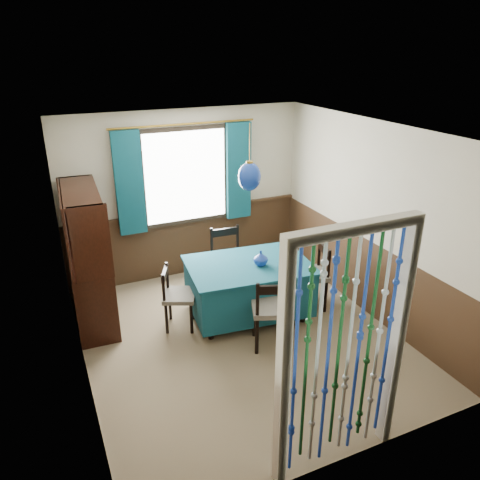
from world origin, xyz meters
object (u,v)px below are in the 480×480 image
chair_left (177,296)px  chair_far (229,260)px  bowl_shelf (92,238)px  sideboard (90,277)px  dining_table (249,286)px  vase_sideboard (89,243)px  pendant_lamp (249,176)px  vase_table (261,259)px  chair_near (272,310)px  chair_right (312,274)px

chair_left → chair_far: bearing=145.3°
bowl_shelf → sideboard: bearing=103.5°
dining_table → vase_sideboard: vase_sideboard is taller
dining_table → pendant_lamp: pendant_lamp is taller
chair_left → vase_table: vase_table is taller
pendant_lamp → vase_sideboard: (-1.80, 1.01, -0.92)m
chair_left → bowl_shelf: 1.24m
chair_left → vase_sideboard: vase_sideboard is taller
chair_near → sideboard: bearing=162.1°
sideboard → pendant_lamp: 2.38m
vase_sideboard → chair_far: bearing=-9.7°
dining_table → bowl_shelf: bearing=170.9°
pendant_lamp → chair_near: bearing=-93.5°
pendant_lamp → dining_table: bearing=90.0°
chair_right → sideboard: sideboard is taller
chair_left → bowl_shelf: bearing=-89.1°
bowl_shelf → chair_left: bearing=-22.9°
dining_table → chair_right: size_ratio=1.84×
sideboard → chair_left: bearing=-30.5°
chair_far → bowl_shelf: 1.97m
vase_table → chair_left: bearing=168.7°
chair_right → chair_near: bearing=136.5°
chair_left → chair_right: bearing=105.5°
dining_table → vase_sideboard: size_ratio=9.63×
vase_table → vase_sideboard: size_ratio=1.02×
pendant_lamp → vase_table: 1.07m
chair_left → pendant_lamp: bearing=106.4°
chair_right → dining_table: bearing=94.3°
dining_table → sideboard: (-1.86, 0.74, 0.17)m
sideboard → bowl_shelf: sideboard is taller
sideboard → bowl_shelf: (0.06, -0.25, 0.61)m
chair_far → vase_table: size_ratio=5.38×
sideboard → bowl_shelf: size_ratio=9.00×
chair_left → pendant_lamp: pendant_lamp is taller
chair_right → vase_sideboard: size_ratio=5.25×
chair_right → vase_table: size_ratio=5.12×
chair_near → vase_sideboard: 2.52m
sideboard → vase_sideboard: bearing=80.2°
vase_sideboard → chair_right: bearing=-23.3°
chair_right → bowl_shelf: (-2.67, 0.63, 0.74)m
dining_table → vase_table: size_ratio=9.40×
chair_near → chair_left: size_ratio=1.13×
chair_far → bowl_shelf: bowl_shelf is taller
pendant_lamp → vase_table: bearing=-35.9°
sideboard → chair_near: bearing=-36.1°
chair_far → chair_near: bearing=91.1°
dining_table → chair_near: chair_near is taller
chair_right → vase_table: (-0.75, 0.05, 0.35)m
sideboard → vase_sideboard: 0.45m
chair_right → sideboard: bearing=85.6°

